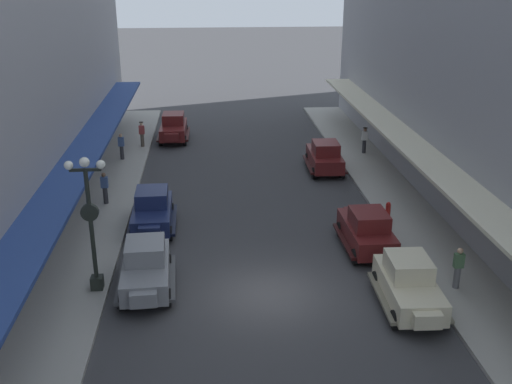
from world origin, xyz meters
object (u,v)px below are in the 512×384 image
(parked_car_2, at_px, (174,127))
(parked_car_4, at_px, (152,210))
(fire_hydrant, at_px, (388,210))
(pedestrian_1, at_px, (105,188))
(lamp_post_with_clock, at_px, (90,219))
(pedestrian_4, at_px, (458,268))
(parked_car_1, at_px, (146,266))
(pedestrian_0, at_px, (365,140))
(pedestrian_2, at_px, (142,134))
(pedestrian_3, at_px, (121,146))
(parked_car_0, at_px, (367,229))
(parked_car_3, at_px, (409,283))
(parked_car_5, at_px, (325,156))

(parked_car_2, height_order, parked_car_4, same)
(fire_hydrant, relative_size, pedestrian_1, 0.50)
(lamp_post_with_clock, distance_m, pedestrian_4, 13.62)
(parked_car_1, height_order, parked_car_2, same)
(fire_hydrant, xyz_separation_m, pedestrian_4, (0.68, -6.68, 0.43))
(parked_car_2, bearing_deg, lamp_post_with_clock, -95.23)
(lamp_post_with_clock, height_order, pedestrian_1, lamp_post_with_clock)
(pedestrian_0, bearing_deg, parked_car_1, -127.69)
(pedestrian_2, distance_m, pedestrian_3, 2.90)
(parked_car_0, relative_size, parked_car_4, 1.00)
(parked_car_1, distance_m, parked_car_4, 5.56)
(parked_car_4, relative_size, pedestrian_4, 2.61)
(parked_car_3, xyz_separation_m, pedestrian_2, (-11.36, 20.72, 0.07))
(parked_car_1, bearing_deg, lamp_post_with_clock, -176.15)
(pedestrian_1, bearing_deg, pedestrian_2, 84.97)
(pedestrian_1, bearing_deg, pedestrian_4, -33.93)
(pedestrian_1, bearing_deg, parked_car_0, -26.46)
(parked_car_4, height_order, pedestrian_0, parked_car_4)
(lamp_post_with_clock, xyz_separation_m, fire_hydrant, (12.75, 5.66, -2.42))
(parked_car_5, distance_m, lamp_post_with_clock, 17.41)
(pedestrian_2, bearing_deg, pedestrian_3, -110.04)
(parked_car_1, xyz_separation_m, parked_car_2, (0.07, 20.61, 0.00))
(pedestrian_0, relative_size, pedestrian_4, 1.02)
(parked_car_4, distance_m, pedestrian_2, 13.23)
(parked_car_5, bearing_deg, pedestrian_4, -80.78)
(fire_hydrant, xyz_separation_m, pedestrian_0, (1.49, 10.53, 0.45))
(parked_car_5, relative_size, pedestrian_3, 2.62)
(parked_car_0, bearing_deg, lamp_post_with_clock, -165.92)
(pedestrian_0, distance_m, pedestrian_2, 14.57)
(parked_car_5, bearing_deg, pedestrian_1, -159.36)
(parked_car_1, distance_m, pedestrian_1, 9.01)
(parked_car_3, distance_m, parked_car_4, 12.27)
(fire_hydrant, bearing_deg, parked_car_1, -153.11)
(pedestrian_4, bearing_deg, parked_car_5, 99.22)
(pedestrian_1, relative_size, pedestrian_2, 0.98)
(lamp_post_with_clock, bearing_deg, fire_hydrant, 23.94)
(lamp_post_with_clock, bearing_deg, parked_car_2, 84.77)
(parked_car_5, distance_m, pedestrian_4, 14.44)
(parked_car_1, distance_m, pedestrian_4, 11.66)
(parked_car_3, distance_m, pedestrian_1, 16.20)
(parked_car_3, relative_size, pedestrian_2, 2.58)
(pedestrian_2, bearing_deg, parked_car_4, -82.55)
(fire_hydrant, distance_m, pedestrian_0, 10.64)
(pedestrian_4, bearing_deg, fire_hydrant, 95.82)
(pedestrian_2, relative_size, pedestrian_4, 1.02)
(parked_car_1, relative_size, pedestrian_4, 2.63)
(lamp_post_with_clock, bearing_deg, parked_car_0, 14.08)
(parked_car_2, bearing_deg, parked_car_4, -91.03)
(parked_car_0, bearing_deg, parked_car_4, 162.54)
(pedestrian_1, height_order, pedestrian_3, same)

